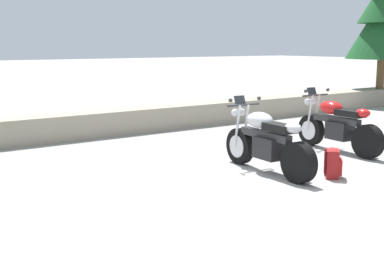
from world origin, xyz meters
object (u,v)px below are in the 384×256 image
at_px(rider_backpack, 333,162).
at_px(pine_tree_mid_left, 384,16).
at_px(motorcycle_silver_centre, 266,143).
at_px(motorcycle_red_far_right, 337,126).

xyz_separation_m(rider_backpack, pine_tree_mid_left, (8.82, 5.37, 2.70)).
relative_size(motorcycle_silver_centre, motorcycle_red_far_right, 1.00).
bearing_deg(pine_tree_mid_left, motorcycle_silver_centre, -154.34).
xyz_separation_m(motorcycle_silver_centre, motorcycle_red_far_right, (2.25, 0.43, 0.00)).
relative_size(motorcycle_red_far_right, pine_tree_mid_left, 0.48).
bearing_deg(motorcycle_red_far_right, rider_backpack, -142.13).
xyz_separation_m(motorcycle_red_far_right, rider_backpack, (-1.63, -1.27, -0.24)).
height_order(motorcycle_red_far_right, pine_tree_mid_left, pine_tree_mid_left).
height_order(motorcycle_silver_centre, motorcycle_red_far_right, same).
height_order(motorcycle_silver_centre, pine_tree_mid_left, pine_tree_mid_left).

